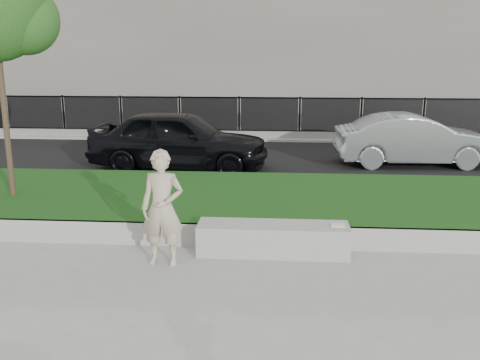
# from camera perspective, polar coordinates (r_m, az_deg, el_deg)

# --- Properties ---
(ground) EXTENTS (90.00, 90.00, 0.00)m
(ground) POSITION_cam_1_polar(r_m,az_deg,el_deg) (8.19, -2.32, -9.71)
(ground) COLOR gray
(ground) RESTS_ON ground
(grass_bank) EXTENTS (34.00, 4.00, 0.40)m
(grass_bank) POSITION_cam_1_polar(r_m,az_deg,el_deg) (10.94, -0.54, -2.50)
(grass_bank) COLOR black
(grass_bank) RESTS_ON ground
(grass_kerb) EXTENTS (34.00, 0.08, 0.40)m
(grass_kerb) POSITION_cam_1_polar(r_m,az_deg,el_deg) (9.08, -1.58, -5.95)
(grass_kerb) COLOR gray
(grass_kerb) RESTS_ON ground
(street) EXTENTS (34.00, 7.00, 0.04)m
(street) POSITION_cam_1_polar(r_m,az_deg,el_deg) (16.31, 1.08, 2.28)
(street) COLOR black
(street) RESTS_ON ground
(far_pavement) EXTENTS (34.00, 3.00, 0.12)m
(far_pavement) POSITION_cam_1_polar(r_m,az_deg,el_deg) (20.73, 1.78, 4.85)
(far_pavement) COLOR gray
(far_pavement) RESTS_ON ground
(iron_fence) EXTENTS (32.00, 0.30, 1.50)m
(iron_fence) POSITION_cam_1_polar(r_m,az_deg,el_deg) (19.67, 1.66, 5.79)
(iron_fence) COLOR slate
(iron_fence) RESTS_ON far_pavement
(building_facade) EXTENTS (34.00, 10.00, 10.00)m
(building_facade) POSITION_cam_1_polar(r_m,az_deg,el_deg) (27.53, 2.54, 17.34)
(building_facade) COLOR #69645C
(building_facade) RESTS_ON ground
(stone_bench) EXTENTS (2.46, 0.61, 0.50)m
(stone_bench) POSITION_cam_1_polar(r_m,az_deg,el_deg) (8.79, 3.54, -6.29)
(stone_bench) COLOR gray
(stone_bench) RESTS_ON ground
(man) EXTENTS (0.68, 0.47, 1.80)m
(man) POSITION_cam_1_polar(r_m,az_deg,el_deg) (8.26, -8.28, -2.99)
(man) COLOR #BCAB91
(man) RESTS_ON ground
(book) EXTENTS (0.23, 0.17, 0.02)m
(book) POSITION_cam_1_polar(r_m,az_deg,el_deg) (8.75, 10.40, -4.77)
(book) COLOR silver
(book) RESTS_ON stone_bench
(car_dark) EXTENTS (5.00, 2.36, 1.65)m
(car_dark) POSITION_cam_1_polar(r_m,az_deg,el_deg) (14.71, -6.53, 4.28)
(car_dark) COLOR black
(car_dark) RESTS_ON street
(car_silver) EXTENTS (4.47, 1.73, 1.45)m
(car_silver) POSITION_cam_1_polar(r_m,az_deg,el_deg) (16.00, 18.11, 4.09)
(car_silver) COLOR gray
(car_silver) RESTS_ON street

